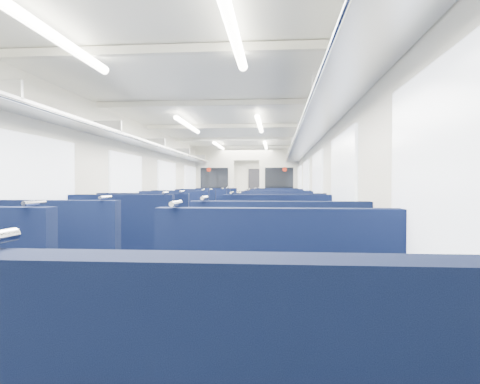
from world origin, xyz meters
name	(u,v)px	position (x,y,z in m)	size (l,w,h in m)	color
floor	(238,248)	(0.00, 0.00, 0.00)	(2.80, 18.00, 0.01)	black
ceiling	(238,137)	(0.00, 0.00, 2.35)	(2.80, 18.00, 0.01)	white
wall_left	(173,193)	(-1.40, 0.00, 1.18)	(0.02, 18.00, 2.35)	beige
dado_left	(174,231)	(-1.39, 0.00, 0.35)	(0.03, 17.90, 0.70)	black
wall_right	(305,193)	(1.40, 0.00, 1.18)	(0.02, 18.00, 2.35)	beige
dado_right	(304,232)	(1.39, 0.00, 0.35)	(0.03, 17.90, 0.70)	black
wall_far	(257,188)	(0.00, 9.00, 1.18)	(2.80, 0.02, 2.35)	beige
luggage_rack_left	(182,155)	(-1.21, 0.00, 1.97)	(0.36, 17.40, 0.18)	#B2B5BA
luggage_rack_right	(296,155)	(1.21, 0.00, 1.97)	(0.36, 17.40, 0.18)	#B2B5BA
windows	(236,181)	(0.00, -0.46, 1.42)	(2.78, 15.60, 0.75)	white
ceiling_fittings	(237,139)	(0.00, -0.26, 2.29)	(2.70, 16.06, 0.11)	silver
end_door	(257,193)	(0.00, 8.94, 1.00)	(0.75, 0.06, 2.00)	black
bulkhead	(247,189)	(0.00, 2.51, 1.23)	(2.80, 0.10, 2.35)	silver
seat_4	(50,317)	(-0.83, -6.04, 0.39)	(1.15, 0.64, 1.28)	#0B1536
seat_5	(279,325)	(0.83, -6.09, 0.39)	(1.15, 0.64, 1.28)	#0B1536
seat_6	(114,279)	(-0.83, -4.81, 0.39)	(1.15, 0.64, 1.28)	#0B1536
seat_7	(279,280)	(0.83, -4.72, 0.39)	(1.15, 0.64, 1.28)	#0B1536
seat_8	(147,260)	(-0.83, -3.71, 0.39)	(1.15, 0.64, 1.28)	#0B1536
seat_9	(278,261)	(0.83, -3.67, 0.39)	(1.15, 0.64, 1.28)	#0B1536
seat_10	(171,246)	(-0.83, -2.51, 0.39)	(1.15, 0.64, 1.28)	#0B1536
seat_11	(278,247)	(0.83, -2.49, 0.39)	(1.15, 0.64, 1.28)	#0B1536
seat_12	(185,237)	(-0.83, -1.43, 0.39)	(1.15, 0.64, 1.28)	#0B1536
seat_13	(278,238)	(0.83, -1.43, 0.39)	(1.15, 0.64, 1.28)	#0B1536
seat_14	(199,230)	(-0.83, -0.11, 0.39)	(1.15, 0.64, 1.28)	#0B1536
seat_15	(278,230)	(0.83, -0.15, 0.39)	(1.15, 0.64, 1.28)	#0B1536
seat_16	(207,225)	(-0.83, 0.97, 0.39)	(1.15, 0.64, 1.28)	#0B1536
seat_17	(277,226)	(0.83, 0.90, 0.39)	(1.15, 0.64, 1.28)	#0B1536
seat_18	(215,220)	(-0.83, 2.17, 0.39)	(1.15, 0.64, 1.28)	#0B1536
seat_19	(277,221)	(0.83, 2.06, 0.39)	(1.15, 0.64, 1.28)	#0B1536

